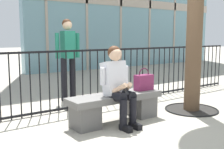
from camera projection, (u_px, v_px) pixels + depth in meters
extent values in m
plane|color=#A8A091|center=(116.00, 122.00, 4.43)|extent=(60.00, 60.00, 0.00)
cube|color=slate|center=(116.00, 97.00, 4.38)|extent=(1.60, 0.44, 0.10)
cube|color=#605E5B|center=(85.00, 117.00, 4.09)|extent=(0.36, 0.37, 0.35)
cube|color=#605E5B|center=(142.00, 106.00, 4.73)|extent=(0.36, 0.37, 0.35)
cylinder|color=black|center=(115.00, 96.00, 4.14)|extent=(0.15, 0.40, 0.15)
cylinder|color=black|center=(123.00, 115.00, 4.01)|extent=(0.11, 0.11, 0.45)
cube|color=black|center=(126.00, 128.00, 3.99)|extent=(0.09, 0.22, 0.08)
cylinder|color=black|center=(125.00, 94.00, 4.25)|extent=(0.15, 0.40, 0.15)
cylinder|color=black|center=(133.00, 113.00, 4.12)|extent=(0.11, 0.11, 0.45)
cube|color=black|center=(135.00, 126.00, 4.09)|extent=(0.09, 0.22, 0.08)
cube|color=silver|center=(115.00, 78.00, 4.27)|extent=(0.36, 0.30, 0.55)
cylinder|color=silver|center=(103.00, 76.00, 4.14)|extent=(0.08, 0.08, 0.26)
cylinder|color=#DBAD89|center=(119.00, 89.00, 4.07)|extent=(0.16, 0.28, 0.20)
cylinder|color=silver|center=(126.00, 74.00, 4.39)|extent=(0.08, 0.08, 0.26)
cylinder|color=#DBAD89|center=(127.00, 88.00, 4.16)|extent=(0.16, 0.28, 0.20)
cube|color=black|center=(126.00, 90.00, 4.07)|extent=(0.07, 0.10, 0.13)
sphere|color=#DBAD89|center=(115.00, 54.00, 4.21)|extent=(0.20, 0.20, 0.20)
sphere|color=#472816|center=(114.00, 52.00, 4.23)|extent=(0.20, 0.20, 0.20)
cube|color=#7A234C|center=(144.00, 82.00, 4.68)|extent=(0.32, 0.16, 0.26)
torus|color=#49152D|center=(144.00, 75.00, 4.66)|extent=(0.22, 0.02, 0.22)
cylinder|color=black|center=(64.00, 80.00, 5.83)|extent=(0.13, 0.13, 0.90)
cube|color=black|center=(65.00, 99.00, 5.86)|extent=(0.09, 0.22, 0.06)
cylinder|color=black|center=(73.00, 79.00, 5.95)|extent=(0.13, 0.13, 0.90)
cube|color=black|center=(74.00, 98.00, 5.97)|extent=(0.09, 0.22, 0.06)
cube|color=#1E7259|center=(68.00, 45.00, 5.79)|extent=(0.28, 0.41, 0.56)
cylinder|color=#1E7259|center=(57.00, 46.00, 5.66)|extent=(0.08, 0.08, 0.52)
cylinder|color=#1E7259|center=(78.00, 45.00, 5.93)|extent=(0.08, 0.08, 0.52)
sphere|color=#DBAD89|center=(67.00, 25.00, 5.73)|extent=(0.20, 0.20, 0.20)
sphere|color=#472816|center=(67.00, 24.00, 5.75)|extent=(0.20, 0.20, 0.20)
cylinder|color=black|center=(10.00, 87.00, 4.44)|extent=(0.02, 0.02, 1.11)
cylinder|color=black|center=(20.00, 85.00, 4.53)|extent=(0.02, 0.02, 1.11)
cylinder|color=black|center=(30.00, 84.00, 4.63)|extent=(0.02, 0.02, 1.11)
cylinder|color=black|center=(40.00, 83.00, 4.73)|extent=(0.02, 0.02, 1.11)
cylinder|color=black|center=(49.00, 83.00, 4.82)|extent=(0.02, 0.02, 1.11)
cylinder|color=black|center=(58.00, 82.00, 4.92)|extent=(0.02, 0.02, 1.11)
cylinder|color=black|center=(67.00, 81.00, 5.01)|extent=(0.02, 0.02, 1.11)
cylinder|color=black|center=(75.00, 80.00, 5.11)|extent=(0.02, 0.02, 1.11)
cylinder|color=black|center=(83.00, 79.00, 5.20)|extent=(0.02, 0.02, 1.11)
cylinder|color=black|center=(90.00, 78.00, 5.30)|extent=(0.02, 0.02, 1.11)
cylinder|color=black|center=(98.00, 78.00, 5.40)|extent=(0.02, 0.02, 1.11)
cylinder|color=black|center=(105.00, 77.00, 5.49)|extent=(0.02, 0.02, 1.11)
cylinder|color=black|center=(112.00, 76.00, 5.59)|extent=(0.02, 0.02, 1.11)
cylinder|color=black|center=(118.00, 75.00, 5.68)|extent=(0.02, 0.02, 1.11)
cylinder|color=black|center=(125.00, 75.00, 5.78)|extent=(0.02, 0.02, 1.11)
cylinder|color=black|center=(131.00, 74.00, 5.87)|extent=(0.02, 0.02, 1.11)
cylinder|color=black|center=(137.00, 74.00, 5.97)|extent=(0.02, 0.02, 1.11)
cylinder|color=black|center=(143.00, 73.00, 6.06)|extent=(0.02, 0.02, 1.11)
cylinder|color=black|center=(148.00, 72.00, 6.16)|extent=(0.02, 0.02, 1.11)
cylinder|color=black|center=(154.00, 72.00, 6.26)|extent=(0.02, 0.02, 1.11)
cylinder|color=black|center=(159.00, 71.00, 6.35)|extent=(0.02, 0.02, 1.11)
cylinder|color=black|center=(164.00, 71.00, 6.45)|extent=(0.02, 0.02, 1.11)
cylinder|color=black|center=(169.00, 70.00, 6.54)|extent=(0.02, 0.02, 1.11)
cylinder|color=black|center=(174.00, 70.00, 6.64)|extent=(0.02, 0.02, 1.11)
cylinder|color=black|center=(179.00, 69.00, 6.73)|extent=(0.02, 0.02, 1.11)
cylinder|color=black|center=(183.00, 69.00, 6.83)|extent=(0.02, 0.02, 1.11)
cylinder|color=black|center=(188.00, 68.00, 6.93)|extent=(0.02, 0.02, 1.11)
cylinder|color=black|center=(192.00, 68.00, 7.02)|extent=(0.02, 0.02, 1.11)
cylinder|color=black|center=(196.00, 68.00, 7.12)|extent=(0.02, 0.02, 1.11)
cylinder|color=black|center=(200.00, 67.00, 7.21)|extent=(0.02, 0.02, 1.11)
cylinder|color=black|center=(204.00, 67.00, 7.31)|extent=(0.02, 0.02, 1.11)
cylinder|color=black|center=(208.00, 66.00, 7.40)|extent=(0.02, 0.02, 1.11)
cylinder|color=black|center=(212.00, 66.00, 7.50)|extent=(0.02, 0.02, 1.11)
cylinder|color=black|center=(216.00, 66.00, 7.60)|extent=(0.02, 0.02, 1.11)
cylinder|color=black|center=(219.00, 65.00, 7.69)|extent=(0.02, 0.02, 1.11)
cube|color=black|center=(83.00, 105.00, 5.27)|extent=(8.66, 0.04, 0.04)
cube|color=black|center=(82.00, 51.00, 5.13)|extent=(8.66, 0.04, 0.04)
cylinder|color=black|center=(191.00, 110.00, 5.13)|extent=(0.94, 0.94, 0.01)
torus|color=black|center=(191.00, 109.00, 5.13)|extent=(0.97, 0.97, 0.03)
cylinder|color=brown|center=(195.00, 16.00, 4.90)|extent=(0.29, 0.29, 3.40)
cube|color=#AD9E8C|center=(136.00, 3.00, 12.29)|extent=(10.10, 0.04, 0.36)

